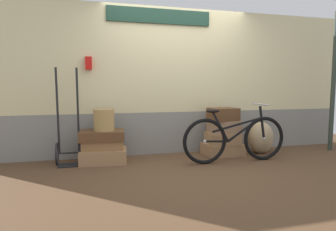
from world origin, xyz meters
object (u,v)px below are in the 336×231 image
suitcase_4 (223,138)px  suitcase_5 (224,127)px  suitcase_0 (104,156)px  wicker_basket (104,120)px  luggage_trolley (69,143)px  suitcase_2 (102,135)px  suitcase_3 (223,149)px  bicycle (235,139)px  burlap_sack (261,138)px  suitcase_6 (223,114)px  suitcase_1 (103,144)px

suitcase_4 → suitcase_5: bearing=29.5°
suitcase_0 → wicker_basket: 0.56m
suitcase_5 → luggage_trolley: bearing=-177.7°
suitcase_2 → suitcase_5: 2.01m
suitcase_2 → wicker_basket: bearing=-27.7°
suitcase_3 → suitcase_4: suitcase_4 is taller
bicycle → suitcase_3: bearing=87.0°
suitcase_2 → luggage_trolley: size_ratio=0.46×
suitcase_4 → wicker_basket: size_ratio=1.56×
suitcase_2 → suitcase_4: bearing=3.9°
wicker_basket → burlap_sack: (2.68, -0.04, -0.39)m
suitcase_2 → suitcase_6: suitcase_6 is taller
luggage_trolley → bicycle: 2.53m
suitcase_5 → wicker_basket: bearing=-176.7°
suitcase_6 → suitcase_5: bearing=30.7°
suitcase_4 → bicycle: bicycle is taller
suitcase_1 → burlap_sack: burlap_sack is taller
suitcase_3 → suitcase_0: bearing=175.6°
luggage_trolley → burlap_sack: luggage_trolley is taller
burlap_sack → bicycle: size_ratio=0.32×
suitcase_2 → burlap_sack: size_ratio=1.21×
suitcase_2 → wicker_basket: (0.03, -0.02, 0.24)m
suitcase_2 → suitcase_0: bearing=-38.1°
suitcase_3 → luggage_trolley: (-2.50, 0.04, 0.22)m
suitcase_1 → wicker_basket: (0.02, -0.03, 0.38)m
burlap_sack → wicker_basket: bearing=179.2°
suitcase_4 → luggage_trolley: luggage_trolley is taller
suitcase_4 → burlap_sack: burlap_sack is taller
suitcase_2 → suitcase_6: bearing=3.7°
suitcase_2 → suitcase_4: (1.99, -0.04, -0.13)m
suitcase_2 → suitcase_6: (1.99, -0.05, 0.28)m
suitcase_3 → suitcase_4: bearing=-127.1°
suitcase_2 → burlap_sack: bearing=3.9°
suitcase_5 → bicycle: (-0.03, -0.47, -0.13)m
suitcase_4 → suitcase_1: bearing=-179.1°
suitcase_2 → suitcase_6: 2.01m
suitcase_6 → burlap_sack: suitcase_6 is taller
suitcase_2 → burlap_sack: 2.71m
suitcase_5 → burlap_sack: 0.73m
burlap_sack → suitcase_4: bearing=178.6°
suitcase_0 → burlap_sack: 2.70m
luggage_trolley → suitcase_4: bearing=-1.6°
suitcase_1 → bicycle: size_ratio=0.36×
suitcase_4 → bicycle: (-0.01, -0.45, 0.07)m
suitcase_1 → luggage_trolley: luggage_trolley is taller
suitcase_1 → wicker_basket: size_ratio=1.85×
suitcase_4 → bicycle: 0.46m
suitcase_1 → suitcase_6: size_ratio=1.35×
suitcase_6 → bicycle: size_ratio=0.27×
suitcase_2 → suitcase_3: (2.01, -0.01, -0.32)m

